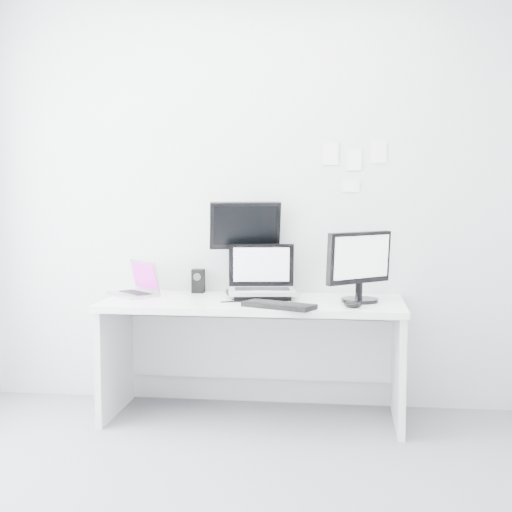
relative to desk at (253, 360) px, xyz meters
name	(u,v)px	position (x,y,z in m)	size (l,w,h in m)	color
ground	(217,508)	(0.00, -1.25, -0.36)	(3.60, 3.60, 0.00)	slate
back_wall	(260,197)	(0.00, 0.35, 0.99)	(3.60, 3.60, 0.00)	silver
desk	(253,360)	(0.00, 0.00, 0.00)	(1.80, 0.70, 0.73)	white
macbook	(133,278)	(-0.77, 0.08, 0.48)	(0.31, 0.23, 0.23)	#B5B5BA
speaker	(198,281)	(-0.39, 0.27, 0.44)	(0.08, 0.08, 0.15)	black
dell_laptop	(262,271)	(0.05, 0.07, 0.53)	(0.41, 0.32, 0.34)	#A1A4A8
rear_monitor	(245,247)	(-0.09, 0.25, 0.67)	(0.45, 0.16, 0.61)	black
samsung_monitor	(360,266)	(0.64, 0.01, 0.58)	(0.47, 0.22, 0.43)	black
keyboard	(279,305)	(0.18, -0.26, 0.38)	(0.42, 0.15, 0.03)	black
mouse	(353,305)	(0.59, -0.21, 0.38)	(0.10, 0.06, 0.03)	black
wall_note_0	(331,154)	(0.45, 0.34, 1.26)	(0.10, 0.00, 0.14)	white
wall_note_1	(354,160)	(0.60, 0.34, 1.22)	(0.09, 0.00, 0.13)	white
wall_note_2	(379,152)	(0.75, 0.34, 1.26)	(0.10, 0.00, 0.14)	white
wall_note_3	(351,186)	(0.58, 0.34, 1.05)	(0.11, 0.00, 0.08)	white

